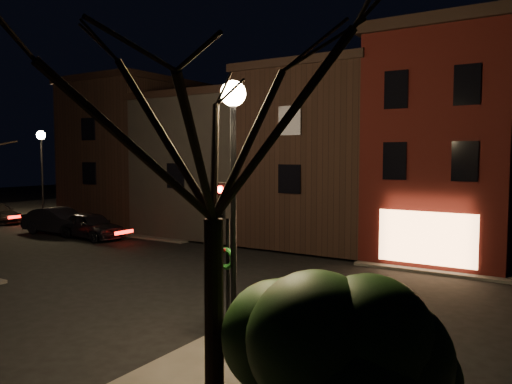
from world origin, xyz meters
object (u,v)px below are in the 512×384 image
at_px(street_lamp_far, 41,151).
at_px(parked_car_a, 91,225).
at_px(street_lamp_near, 233,141).
at_px(traffic_signal, 225,236).
at_px(bare_tree_right, 213,83).
at_px(evergreen_bush, 324,350).
at_px(parked_car_b, 59,221).

relative_size(street_lamp_far, parked_car_a, 1.42).
height_order(street_lamp_near, traffic_signal, street_lamp_near).
bearing_deg(street_lamp_far, bare_tree_right, -29.02).
xyz_separation_m(street_lamp_near, evergreen_bush, (3.30, -2.00, -3.68)).
bearing_deg(evergreen_bush, street_lamp_near, 148.78).
bearing_deg(bare_tree_right, parked_car_a, 146.36).
bearing_deg(bare_tree_right, street_lamp_far, 150.98).
height_order(street_lamp_far, traffic_signal, street_lamp_far).
relative_size(street_lamp_near, bare_tree_right, 0.76).
relative_size(parked_car_a, parked_car_b, 0.93).
height_order(traffic_signal, bare_tree_right, bare_tree_right).
relative_size(evergreen_bush, parked_car_b, 0.66).
bearing_deg(street_lamp_near, evergreen_bush, -31.22).
bearing_deg(parked_car_a, traffic_signal, -113.78).
distance_m(street_lamp_far, parked_car_a, 9.84).
xyz_separation_m(street_lamp_near, traffic_signal, (-0.60, 0.49, -2.37)).
xyz_separation_m(street_lamp_far, traffic_signal, (24.60, -11.71, -2.37)).
height_order(bare_tree_right, parked_car_b, bare_tree_right).
bearing_deg(parked_car_b, street_lamp_far, 59.00).
distance_m(bare_tree_right, parked_car_b, 24.93).
xyz_separation_m(traffic_signal, parked_car_a, (-16.21, 9.06, -2.03)).
xyz_separation_m(bare_tree_right, parked_car_b, (-21.13, 12.10, -5.34)).
bearing_deg(parked_car_a, street_lamp_near, -114.19).
bearing_deg(street_lamp_near, bare_tree_right, -62.53).
distance_m(street_lamp_far, parked_car_b, 7.39).
xyz_separation_m(street_lamp_near, street_lamp_far, (-25.20, 12.20, 0.00)).
xyz_separation_m(street_lamp_far, evergreen_bush, (28.50, -14.20, -3.68)).
bearing_deg(traffic_signal, parked_car_b, 154.67).
height_order(street_lamp_far, evergreen_bush, street_lamp_far).
bearing_deg(bare_tree_right, parked_car_b, 150.21).
distance_m(street_lamp_near, evergreen_bush, 5.33).
distance_m(street_lamp_near, street_lamp_far, 28.00).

